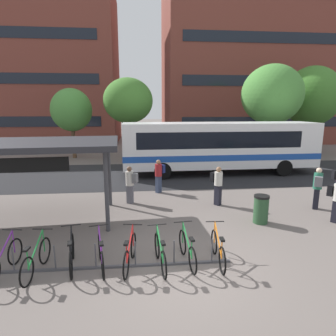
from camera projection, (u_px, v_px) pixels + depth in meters
ground at (183, 267)px, 7.50m from camera, size 200.00×200.00×0.00m
bus_lane_asphalt at (159, 174)px, 17.93m from camera, size 80.00×7.20×0.01m
city_bus at (221, 146)px, 17.92m from camera, size 12.08×2.83×3.20m
bike_rack at (116, 264)px, 7.47m from camera, size 6.12×0.11×0.70m
parked_bicycle_purple_0 at (4, 260)px, 7.10m from camera, size 0.52×1.72×0.99m
parked_bicycle_green_1 at (36, 259)px, 7.15m from camera, size 0.52×1.72×0.99m
parked_bicycle_black_2 at (72, 254)px, 7.41m from camera, size 0.52×1.70×0.99m
parked_bicycle_purple_3 at (101, 254)px, 7.40m from camera, size 0.55×1.70×0.99m
parked_bicycle_red_4 at (130, 254)px, 7.44m from camera, size 0.52×1.71×0.99m
parked_bicycle_green_5 at (160, 254)px, 7.44m from camera, size 0.52×1.72×0.99m
parked_bicycle_green_6 at (187, 250)px, 7.64m from camera, size 0.52×1.72×0.99m
parked_bicycle_orange_7 at (218, 250)px, 7.65m from camera, size 0.52×1.72×0.99m
transit_shelter at (17, 147)px, 9.91m from camera, size 7.14×3.97×2.94m
commuter_navy_pack_1 at (159, 174)px, 13.97m from camera, size 0.59×0.58×1.64m
commuter_grey_pack_3 at (130, 182)px, 12.38m from camera, size 0.60×0.48×1.64m
commuter_black_pack_4 at (218, 183)px, 12.15m from camera, size 0.56×0.60×1.68m
commuter_grey_pack_5 at (318, 186)px, 11.62m from camera, size 0.53×0.61×1.73m
trash_bin at (261, 209)px, 10.32m from camera, size 0.55×0.55×1.03m
street_tree_0 at (128, 101)px, 21.94m from camera, size 3.78×3.78×6.35m
street_tree_1 at (272, 95)px, 22.37m from camera, size 4.73×4.73×7.41m
street_tree_2 at (71, 110)px, 23.16m from camera, size 3.28×3.28×5.65m
street_tree_3 at (312, 96)px, 24.94m from camera, size 4.88×4.88×7.63m
building_left_wing at (14, 67)px, 33.79m from camera, size 23.95×10.26×17.68m
building_right_wing at (246, 53)px, 35.77m from camera, size 20.30×12.85×21.56m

